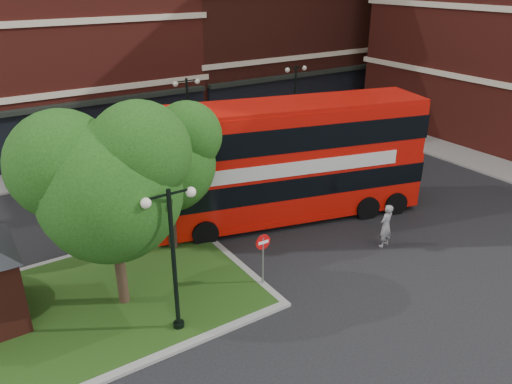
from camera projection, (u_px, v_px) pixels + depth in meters
ground at (314, 280)px, 18.84m from camera, size 120.00×120.00×0.00m
pavement_far at (148, 155)px, 31.44m from camera, size 44.00×3.00×0.12m
terrace_far_right at (266, 7)px, 40.94m from camera, size 18.00×12.00×16.00m
traffic_island at (78, 309)px, 17.11m from camera, size 12.60×7.60×0.15m
tree_island_west at (105, 178)px, 15.56m from camera, size 5.40×4.71×7.21m
tree_island_east at (164, 154)px, 19.20m from camera, size 4.46×3.90×6.29m
lamp_island at (173, 255)px, 15.09m from camera, size 1.72×0.36×5.00m
lamp_far_left at (188, 115)px, 29.78m from camera, size 1.72×0.36×5.00m
lamp_far_right at (295, 98)px, 33.78m from camera, size 1.72×0.36×5.00m
bus at (288, 153)px, 22.53m from camera, size 12.88×5.96×4.80m
woman at (386, 226)px, 20.84m from camera, size 0.77×0.58×1.90m
car_silver at (121, 161)px, 28.44m from camera, size 4.46×1.82×1.51m
car_white at (194, 139)px, 32.27m from camera, size 4.70×1.98×1.51m
no_entry_sign at (263, 250)px, 17.95m from camera, size 0.59×0.07×2.12m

